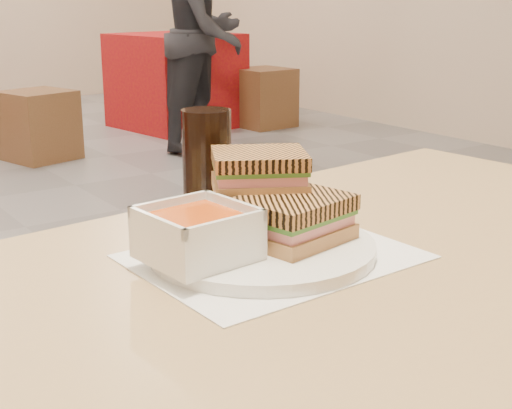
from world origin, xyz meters
TOP-DOWN VIEW (x-y plane):
  - main_table at (0.15, -2.06)m, footprint 1.26×0.81m
  - tray_liner at (0.03, -2.02)m, footprint 0.35×0.28m
  - plate at (0.02, -2.00)m, footprint 0.30×0.30m
  - soup_bowl at (-0.08, -2.00)m, footprint 0.13×0.13m
  - panini_lower at (0.06, -2.02)m, footprint 0.15×0.13m
  - panini_upper at (0.06, -1.94)m, footprint 0.16×0.15m
  - cola_glass at (0.06, -1.80)m, footprint 0.08×0.08m
  - bg_table_1 at (2.47, 2.65)m, footprint 1.00×1.00m
  - bg_chair_1l at (1.08, 2.06)m, footprint 0.51×0.51m
  - bg_chair_1r at (3.07, 2.23)m, footprint 0.46×0.46m
  - patron_b at (2.22, 1.70)m, footprint 1.00×0.94m

SIDE VIEW (x-z plane):
  - bg_chair_1l at x=1.08m, z-range 0.00..0.46m
  - bg_chair_1r at x=3.07m, z-range 0.00..0.49m
  - bg_table_1 at x=2.47m, z-range 0.00..0.77m
  - main_table at x=0.15m, z-range 0.26..1.01m
  - tray_liner at x=0.03m, z-range 0.75..0.75m
  - plate at x=0.02m, z-range 0.75..0.77m
  - soup_bowl at x=-0.08m, z-range 0.76..0.83m
  - panini_lower at x=0.06m, z-range 0.77..0.83m
  - patron_b at x=2.22m, z-range 0.00..1.64m
  - cola_glass at x=0.06m, z-range 0.75..0.91m
  - panini_upper at x=0.06m, z-range 0.82..0.87m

